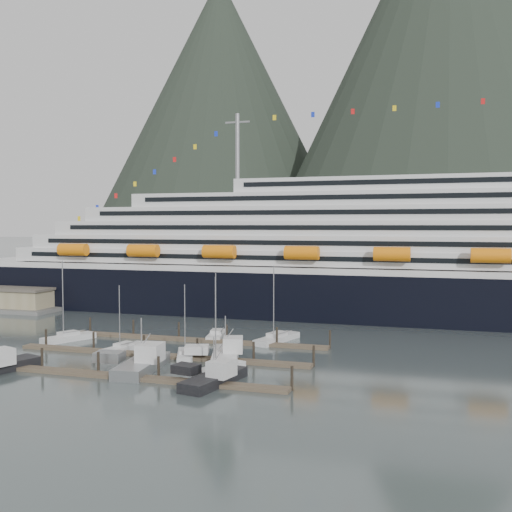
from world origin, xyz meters
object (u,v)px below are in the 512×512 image
(sailboat_c, at_px, (185,355))
(trawler_e, at_px, (225,354))
(sailboat_g, at_px, (277,339))
(sailboat_h, at_px, (220,369))
(sailboat_a, at_px, (68,338))
(cruise_ship, at_px, (411,262))
(sailboat_b, at_px, (124,349))
(trawler_d, at_px, (213,378))
(sailboat_f, at_px, (217,336))
(trawler_b, at_px, (141,364))

(sailboat_c, xyz_separation_m, trawler_e, (6.28, 0.28, 0.53))
(sailboat_g, relative_size, sailboat_h, 1.01)
(sailboat_a, height_order, sailboat_c, sailboat_a)
(sailboat_c, bearing_deg, sailboat_h, -151.93)
(cruise_ship, bearing_deg, sailboat_b, -130.41)
(sailboat_a, distance_m, trawler_d, 39.46)
(sailboat_f, bearing_deg, sailboat_h, -170.05)
(sailboat_f, relative_size, trawler_d, 1.03)
(cruise_ship, height_order, sailboat_g, cruise_ship)
(sailboat_b, height_order, trawler_d, sailboat_b)
(trawler_d, distance_m, trawler_e, 13.42)
(sailboat_f, relative_size, sailboat_h, 0.89)
(sailboat_g, height_order, trawler_d, sailboat_g)
(sailboat_f, relative_size, trawler_e, 1.02)
(cruise_ship, relative_size, sailboat_f, 17.25)
(sailboat_a, height_order, trawler_d, sailboat_a)
(trawler_b, bearing_deg, sailboat_f, -10.06)
(sailboat_c, relative_size, trawler_d, 0.99)
(trawler_e, bearing_deg, sailboat_h, 177.39)
(cruise_ship, distance_m, sailboat_a, 72.61)
(sailboat_c, relative_size, sailboat_g, 0.85)
(sailboat_b, bearing_deg, sailboat_f, -22.14)
(sailboat_f, height_order, trawler_d, sailboat_f)
(cruise_ship, height_order, sailboat_a, cruise_ship)
(sailboat_c, xyz_separation_m, sailboat_f, (-1.19, 16.45, 0.02))
(sailboat_h, bearing_deg, sailboat_c, 69.82)
(trawler_b, height_order, trawler_d, trawler_b)
(sailboat_h, xyz_separation_m, trawler_d, (1.40, -6.08, 0.45))
(sailboat_b, bearing_deg, sailboat_c, -85.75)
(sailboat_g, xyz_separation_m, trawler_d, (-0.45, -29.20, 0.45))
(sailboat_c, bearing_deg, cruise_ship, -53.49)
(sailboat_b, xyz_separation_m, trawler_e, (17.78, -1.47, 0.54))
(sailboat_g, bearing_deg, sailboat_c, 165.26)
(sailboat_g, xyz_separation_m, sailboat_h, (-1.86, -23.11, -0.00))
(sailboat_c, bearing_deg, trawler_e, -110.06)
(trawler_d, bearing_deg, sailboat_a, 72.46)
(sailboat_b, bearing_deg, trawler_b, -128.02)
(trawler_b, bearing_deg, sailboat_h, -83.69)
(sailboat_g, height_order, sailboat_h, sailboat_g)
(sailboat_h, bearing_deg, trawler_e, 34.07)
(sailboat_a, distance_m, sailboat_b, 14.26)
(sailboat_a, bearing_deg, sailboat_g, -49.54)
(trawler_e, bearing_deg, sailboat_g, -30.41)
(sailboat_c, distance_m, trawler_b, 9.57)
(cruise_ship, relative_size, sailboat_g, 15.24)
(sailboat_c, bearing_deg, sailboat_g, -53.84)
(sailboat_a, xyz_separation_m, sailboat_b, (13.49, -4.62, -0.05))
(sailboat_f, bearing_deg, sailboat_g, -102.01)
(sailboat_g, relative_size, trawler_d, 1.17)
(sailboat_b, relative_size, sailboat_f, 0.91)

